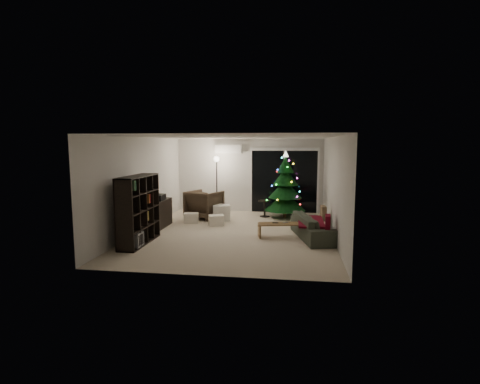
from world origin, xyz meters
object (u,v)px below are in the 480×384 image
at_px(armchair, 204,204).
at_px(coffee_table, 281,230).
at_px(media_cabinet, 157,214).
at_px(christmas_tree, 285,185).
at_px(sofa, 315,227).
at_px(bookshelf, 131,210).

xyz_separation_m(armchair, coffee_table, (2.48, -2.18, -0.26)).
bearing_deg(media_cabinet, christmas_tree, 28.84).
xyz_separation_m(armchair, sofa, (3.30, -2.10, -0.15)).
relative_size(bookshelf, sofa, 0.81).
relative_size(bookshelf, christmas_tree, 0.76).
bearing_deg(armchair, media_cabinet, 77.77).
xyz_separation_m(bookshelf, christmas_tree, (3.51, 3.63, 0.25)).
height_order(bookshelf, sofa, bookshelf).
height_order(sofa, coffee_table, sofa).
bearing_deg(bookshelf, coffee_table, 28.93).
relative_size(media_cabinet, christmas_tree, 0.58).
distance_m(coffee_table, christmas_tree, 2.77).
xyz_separation_m(bookshelf, media_cabinet, (0.00, 1.71, -0.42)).
xyz_separation_m(bookshelf, coffee_table, (3.48, 1.00, -0.62)).
bearing_deg(sofa, media_cabinet, 68.24).
bearing_deg(media_cabinet, bookshelf, -89.84).
bearing_deg(bookshelf, sofa, 26.97).
bearing_deg(coffee_table, armchair, 127.22).
height_order(coffee_table, christmas_tree, christmas_tree).
bearing_deg(armchair, bookshelf, 94.44).
bearing_deg(media_cabinet, coffee_table, -11.35).
distance_m(sofa, christmas_tree, 2.78).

